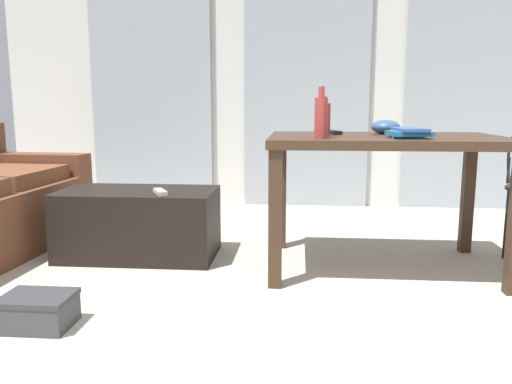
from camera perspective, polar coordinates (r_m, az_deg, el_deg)
The scene contains 13 objects.
ground_plane at distance 3.02m, azimuth 5.73°, elevation -9.01°, with size 8.27×8.27×0.00m, color #B2A893.
wall_back at distance 4.99m, azimuth 5.68°, elevation 13.74°, with size 5.81×0.10×2.64m, color silver.
curtains at distance 4.90m, azimuth 5.67°, elevation 12.54°, with size 4.13×0.03×2.42m.
coffee_table at distance 3.36m, azimuth -12.91°, elevation -3.43°, with size 0.98×0.51×0.43m.
craft_table at distance 3.06m, azimuth 14.08°, elevation 4.15°, with size 1.32×0.88×0.79m.
bottle_near at distance 2.76m, azimuth 7.25°, elevation 8.33°, with size 0.07×0.07×0.27m.
bottle_far at distance 2.94m, azimuth 7.60°, elevation 8.03°, with size 0.07×0.07×0.22m.
bowl at distance 3.23m, azimuth 14.21°, elevation 7.04°, with size 0.17×0.17×0.09m, color #2D4C7A.
book_stack at distance 2.89m, azimuth 16.64°, elevation 6.34°, with size 0.23×0.29×0.05m.
tv_remote_on_table at distance 3.16m, azimuth 8.70°, elevation 6.58°, with size 0.05×0.16×0.02m, color black.
scissors at distance 3.39m, azimuth 18.44°, elevation 6.27°, with size 0.11×0.08×0.00m.
tv_remote_primary at distance 3.15m, azimuth -10.63°, elevation 0.02°, with size 0.05×0.17×0.02m, color #B7B7B2.
shoebox at distance 2.49m, azimuth -23.12°, elevation -12.07°, with size 0.30×0.23×0.15m.
Camera 1 is at (-0.05, -1.53, 0.97)m, focal length 35.92 mm.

